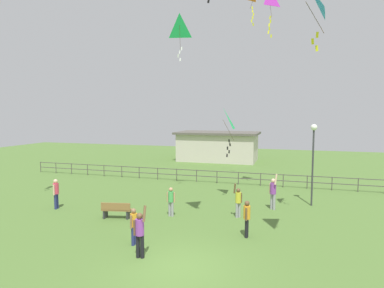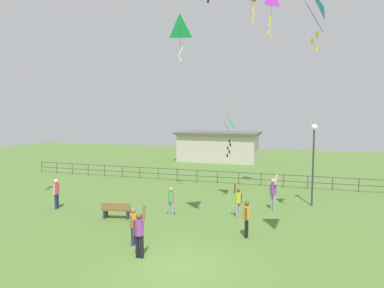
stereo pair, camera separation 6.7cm
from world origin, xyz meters
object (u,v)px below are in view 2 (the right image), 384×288
at_px(lamppost, 314,147).
at_px(kite_0, 180,26).
at_px(person_0, 273,191).
at_px(person_1, 247,216).
at_px(park_bench, 117,210).
at_px(person_4, 56,192).
at_px(person_2, 133,224).
at_px(kite_2, 306,3).
at_px(person_6, 238,200).
at_px(person_5, 139,231).
at_px(person_3, 171,200).
at_px(kite_3, 224,121).

height_order(lamppost, kite_0, kite_0).
distance_m(person_0, kite_0, 11.03).
bearing_deg(kite_0, person_1, -47.21).
xyz_separation_m(park_bench, person_4, (-4.12, 0.60, 0.50)).
distance_m(person_0, person_2, 8.45).
xyz_separation_m(lamppost, kite_2, (-0.84, -7.94, 5.59)).
height_order(person_6, kite_0, kite_0).
bearing_deg(park_bench, lamppost, 29.52).
bearing_deg(person_1, kite_2, -42.56).
height_order(person_0, person_5, person_0).
height_order(person_3, kite_0, kite_0).
distance_m(person_3, person_6, 3.45).
bearing_deg(person_0, person_6, -129.64).
xyz_separation_m(park_bench, kite_2, (8.73, -2.52, 8.53)).
distance_m(park_bench, kite_3, 8.08).
xyz_separation_m(park_bench, person_3, (2.50, 1.18, 0.41)).
distance_m(person_5, kite_3, 9.84).
relative_size(person_1, person_4, 0.95).
bearing_deg(person_4, kite_3, 28.20).
height_order(park_bench, kite_2, kite_2).
bearing_deg(park_bench, person_5, -50.43).
bearing_deg(kite_2, person_4, 166.34).
height_order(park_bench, person_0, person_0).
bearing_deg(kite_3, lamppost, 2.77).
distance_m(person_4, person_5, 8.50).
bearing_deg(person_3, park_bench, -154.61).
xyz_separation_m(lamppost, person_0, (-2.10, -1.46, -2.37)).
relative_size(person_2, person_4, 0.90).
relative_size(person_2, kite_3, 0.52).
relative_size(person_1, person_6, 0.90).
bearing_deg(kite_0, lamppost, 5.96).
bearing_deg(person_5, person_4, 148.73).
bearing_deg(kite_2, park_bench, 163.91).
height_order(person_4, kite_3, kite_3).
height_order(person_0, kite_3, kite_3).
bearing_deg(person_3, kite_3, 64.46).
height_order(person_3, kite_3, kite_3).
bearing_deg(kite_3, person_1, -68.81).
bearing_deg(person_5, kite_3, 82.04).
bearing_deg(person_2, lamppost, 48.68).
distance_m(park_bench, person_1, 6.68).
bearing_deg(person_4, person_1, -6.37).
distance_m(person_0, kite_3, 5.05).
relative_size(person_2, kite_0, 0.55).
bearing_deg(kite_3, person_5, -97.96).
bearing_deg(kite_3, person_3, -115.54).
bearing_deg(kite_2, person_2, -177.74).
bearing_deg(person_5, person_6, 65.01).
bearing_deg(person_2, person_0, 52.83).
bearing_deg(kite_0, person_0, -6.55).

